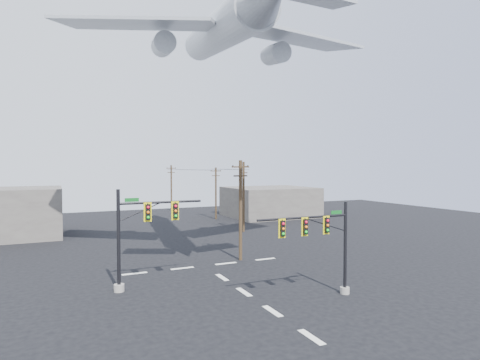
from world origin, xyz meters
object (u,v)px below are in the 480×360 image
utility_pole_b (244,195)px  utility_pole_d (171,187)px  signal_mast_near (325,243)px  utility_pole_a (241,208)px  utility_pole_c (216,192)px  signal_mast_far (137,236)px  airliner (221,32)px

utility_pole_b → utility_pole_d: 29.00m
signal_mast_near → utility_pole_d: bearing=85.3°
signal_mast_near → utility_pole_a: size_ratio=0.76×
utility_pole_b → signal_mast_near: bearing=-127.6°
utility_pole_c → utility_pole_d: (-3.23, 15.64, 0.22)m
signal_mast_far → utility_pole_c: (18.62, 32.54, 0.64)m
utility_pole_b → utility_pole_d: size_ratio=1.04×
signal_mast_near → utility_pole_c: 40.23m
utility_pole_d → signal_mast_near: bearing=-84.4°
signal_mast_far → utility_pole_c: bearing=60.2°
signal_mast_near → utility_pole_b: bearing=76.2°
signal_mast_far → signal_mast_near: bearing=-32.4°
utility_pole_a → utility_pole_d: (5.10, 43.21, -0.18)m
signal_mast_far → airliner: (8.65, 5.65, 17.06)m
signal_mast_far → utility_pole_a: 11.47m
signal_mast_near → utility_pole_a: 11.98m
signal_mast_near → utility_pole_d: utility_pole_d is taller
signal_mast_near → airliner: size_ratio=0.23×
utility_pole_d → signal_mast_far: bearing=-97.5°
signal_mast_far → airliner: size_ratio=0.23×
airliner → utility_pole_b: bearing=-24.3°
signal_mast_far → utility_pole_b: size_ratio=0.77×
utility_pole_a → utility_pole_b: 15.92m
signal_mast_far → utility_pole_d: bearing=72.3°
utility_pole_d → airliner: bearing=-88.7°
signal_mast_far → utility_pole_c: 37.50m
utility_pole_a → utility_pole_c: bearing=65.5°
utility_pole_a → utility_pole_c: utility_pole_a is taller
signal_mast_far → utility_pole_d: (15.39, 48.18, 0.87)m
utility_pole_a → utility_pole_c: (8.33, 27.57, -0.40)m
airliner → signal_mast_near: bearing=-161.6°
signal_mast_near → utility_pole_c: bearing=78.9°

